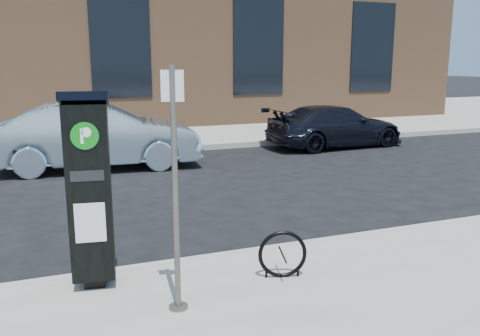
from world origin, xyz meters
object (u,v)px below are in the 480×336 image
bike_rack (282,254)px  car_silver (97,136)px  parking_kiosk (90,189)px  sign_pole (175,193)px  car_dark (335,126)px

bike_rack → car_silver: 7.55m
parking_kiosk → bike_rack: (1.96, -0.55, -0.80)m
parking_kiosk → bike_rack: bearing=-7.4°
parking_kiosk → sign_pole: (0.70, -0.84, 0.09)m
parking_kiosk → bike_rack: 2.18m
sign_pole → car_dark: bearing=69.7°
parking_kiosk → sign_pole: size_ratio=0.89×
bike_rack → car_dark: car_dark is taller
bike_rack → car_dark: (5.64, 8.05, 0.19)m
sign_pole → car_dark: size_ratio=0.55×
sign_pole → car_dark: (6.90, 8.34, -0.70)m
bike_rack → car_silver: size_ratio=0.11×
car_silver → car_dark: 6.88m
parking_kiosk → car_dark: size_ratio=0.49×
parking_kiosk → car_dark: bearing=53.0°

